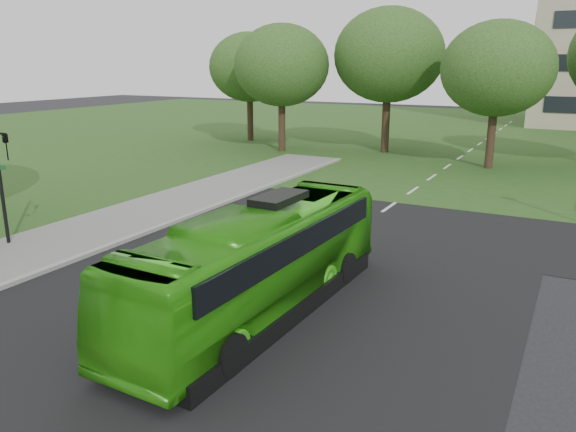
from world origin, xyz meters
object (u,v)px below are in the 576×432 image
object	(u,v)px
tree_park_b	(389,55)
bus	(260,261)
traffic_light	(2,174)
tree_park_c	(497,69)
tree_park_a	(282,65)
tree_park_f	(249,67)

from	to	relation	value
tree_park_b	bus	size ratio (longest dim) A/B	1.03
bus	traffic_light	world-z (taller)	traffic_light
tree_park_c	traffic_light	world-z (taller)	tree_park_c
bus	tree_park_a	bearing A→B (deg)	119.08
tree_park_a	tree_park_f	xyz separation A→B (m)	(-5.36, 4.18, -0.17)
tree_park_c	traffic_light	size ratio (longest dim) A/B	1.97
tree_park_b	bus	bearing A→B (deg)	-78.09
tree_park_a	tree_park_c	bearing A→B (deg)	-0.57
tree_park_b	tree_park_f	distance (m)	12.51
tree_park_a	tree_park_c	xyz separation A→B (m)	(15.04, -0.15, -0.17)
bus	traffic_light	distance (m)	10.89
tree_park_b	bus	xyz separation A→B (m)	(6.00, -28.45, -5.60)
tree_park_b	traffic_light	distance (m)	28.72
traffic_light	tree_park_a	bearing A→B (deg)	109.93
tree_park_c	bus	bearing A→B (deg)	-94.47
tree_park_c	bus	size ratio (longest dim) A/B	0.89
tree_park_b	tree_park_c	distance (m)	8.66
tree_park_f	tree_park_a	bearing A→B (deg)	-37.93
tree_park_a	tree_park_f	world-z (taller)	tree_park_a
tree_park_a	bus	size ratio (longest dim) A/B	0.92
traffic_light	tree_park_f	bearing A→B (deg)	119.43
traffic_light	bus	bearing A→B (deg)	12.26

